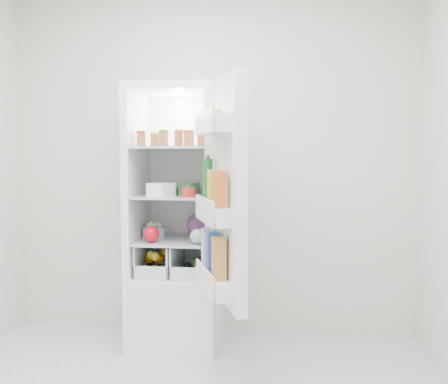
# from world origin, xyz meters

# --- Properties ---
(room_walls) EXTENTS (3.02, 3.02, 2.61)m
(room_walls) POSITION_xyz_m (0.00, 0.00, 1.59)
(room_walls) COLOR silver
(room_walls) RESTS_ON ground
(refrigerator) EXTENTS (0.60, 0.60, 1.80)m
(refrigerator) POSITION_xyz_m (-0.20, 1.25, 0.67)
(refrigerator) COLOR white
(refrigerator) RESTS_ON ground
(shelf_low) EXTENTS (0.49, 0.53, 0.01)m
(shelf_low) POSITION_xyz_m (-0.20, 1.19, 0.74)
(shelf_low) COLOR #A9B9C6
(shelf_low) RESTS_ON refrigerator
(shelf_mid) EXTENTS (0.49, 0.53, 0.02)m
(shelf_mid) POSITION_xyz_m (-0.20, 1.19, 1.05)
(shelf_mid) COLOR #A9B9C6
(shelf_mid) RESTS_ON refrigerator
(shelf_top) EXTENTS (0.49, 0.53, 0.02)m
(shelf_top) POSITION_xyz_m (-0.20, 1.19, 1.38)
(shelf_top) COLOR #A9B9C6
(shelf_top) RESTS_ON refrigerator
(crisper_left) EXTENTS (0.23, 0.46, 0.22)m
(crisper_left) POSITION_xyz_m (-0.32, 1.19, 0.61)
(crisper_left) COLOR silver
(crisper_left) RESTS_ON refrigerator
(crisper_right) EXTENTS (0.23, 0.46, 0.22)m
(crisper_right) POSITION_xyz_m (-0.08, 1.19, 0.61)
(crisper_right) COLOR silver
(crisper_right) RESTS_ON refrigerator
(condiment_jars) EXTENTS (0.46, 0.34, 0.08)m
(condiment_jars) POSITION_xyz_m (-0.21, 1.13, 1.43)
(condiment_jars) COLOR #B21919
(condiment_jars) RESTS_ON shelf_top
(squeeze_bottle) EXTENTS (0.06, 0.06, 0.18)m
(squeeze_bottle) POSITION_xyz_m (0.01, 1.33, 1.48)
(squeeze_bottle) COLOR silver
(squeeze_bottle) RESTS_ON shelf_top
(tub_white) EXTENTS (0.18, 0.18, 0.09)m
(tub_white) POSITION_xyz_m (-0.26, 1.03, 1.10)
(tub_white) COLOR white
(tub_white) RESTS_ON shelf_mid
(tin_red) EXTENTS (0.10, 0.10, 0.06)m
(tin_red) POSITION_xyz_m (-0.07, 1.02, 1.09)
(tin_red) COLOR red
(tin_red) RESTS_ON shelf_mid
(foil_tray) EXTENTS (0.18, 0.15, 0.04)m
(foil_tray) POSITION_xyz_m (-0.25, 1.22, 1.08)
(foil_tray) COLOR silver
(foil_tray) RESTS_ON shelf_mid
(tub_green) EXTENTS (0.13, 0.16, 0.08)m
(tub_green) POSITION_xyz_m (-0.11, 1.22, 1.10)
(tub_green) COLOR #3F8A40
(tub_green) RESTS_ON shelf_mid
(red_cabbage) EXTENTS (0.18, 0.18, 0.18)m
(red_cabbage) POSITION_xyz_m (-0.05, 1.25, 0.84)
(red_cabbage) COLOR #4F1B47
(red_cabbage) RESTS_ON shelf_low
(bell_pepper) EXTENTS (0.11, 0.11, 0.11)m
(bell_pepper) POSITION_xyz_m (-0.33, 1.03, 0.80)
(bell_pepper) COLOR red
(bell_pepper) RESTS_ON shelf_low
(mushroom_bowl) EXTENTS (0.17, 0.17, 0.08)m
(mushroom_bowl) POSITION_xyz_m (-0.36, 1.22, 0.79)
(mushroom_bowl) COLOR #9BD4E8
(mushroom_bowl) RESTS_ON shelf_low
(salad_bag) EXTENTS (0.10, 0.10, 0.10)m
(salad_bag) POSITION_xyz_m (-0.02, 1.01, 0.80)
(salad_bag) COLOR #A3BC8D
(salad_bag) RESTS_ON shelf_low
(citrus_pile) EXTENTS (0.20, 0.24, 0.16)m
(citrus_pile) POSITION_xyz_m (-0.33, 1.12, 0.59)
(citrus_pile) COLOR orange
(citrus_pile) RESTS_ON refrigerator
(veg_pile) EXTENTS (0.16, 0.30, 0.10)m
(veg_pile) POSITION_xyz_m (-0.07, 1.18, 0.56)
(veg_pile) COLOR #1F501A
(veg_pile) RESTS_ON refrigerator
(fridge_door) EXTENTS (0.35, 0.58, 1.30)m
(fridge_door) POSITION_xyz_m (0.21, 0.63, 1.09)
(fridge_door) COLOR white
(fridge_door) RESTS_ON refrigerator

